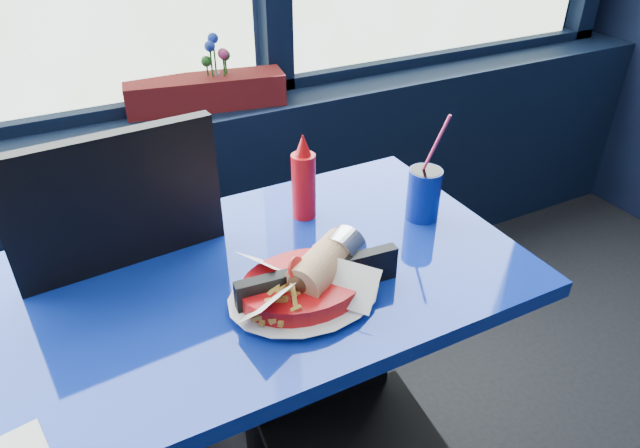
{
  "coord_description": "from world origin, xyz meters",
  "views": [
    {
      "loc": [
        -0.04,
        1.04,
        1.53
      ],
      "look_at": [
        0.45,
        1.98,
        0.84
      ],
      "focal_mm": 32.0,
      "sensor_mm": 36.0,
      "label": 1
    }
  ],
  "objects_px": {
    "flower_vase": "(219,85)",
    "ketchup_bottle": "(304,181)",
    "planter_box": "(206,92)",
    "soda_cup": "(424,193)",
    "food_basket": "(307,283)",
    "chair_near_front": "(344,414)",
    "chair_near_back": "(132,276)",
    "near_table": "(260,333)"
  },
  "relations": [
    {
      "from": "near_table",
      "to": "food_basket",
      "type": "xyz_separation_m",
      "value": [
        0.07,
        -0.13,
        0.22
      ]
    },
    {
      "from": "chair_near_back",
      "to": "ketchup_bottle",
      "type": "bearing_deg",
      "value": 157.68
    },
    {
      "from": "food_basket",
      "to": "soda_cup",
      "type": "height_order",
      "value": "soda_cup"
    },
    {
      "from": "flower_vase",
      "to": "food_basket",
      "type": "xyz_separation_m",
      "value": [
        -0.17,
        -1.01,
        -0.09
      ]
    },
    {
      "from": "soda_cup",
      "to": "chair_near_back",
      "type": "bearing_deg",
      "value": 157.71
    },
    {
      "from": "ketchup_bottle",
      "to": "near_table",
      "type": "bearing_deg",
      "value": -140.69
    },
    {
      "from": "chair_near_front",
      "to": "food_basket",
      "type": "bearing_deg",
      "value": 112.89
    },
    {
      "from": "chair_near_front",
      "to": "chair_near_back",
      "type": "height_order",
      "value": "chair_near_back"
    },
    {
      "from": "chair_near_front",
      "to": "soda_cup",
      "type": "xyz_separation_m",
      "value": [
        0.37,
        0.26,
        0.34
      ]
    },
    {
      "from": "chair_near_back",
      "to": "soda_cup",
      "type": "xyz_separation_m",
      "value": [
        0.7,
        -0.29,
        0.21
      ]
    },
    {
      "from": "flower_vase",
      "to": "ketchup_bottle",
      "type": "distance_m",
      "value": 0.71
    },
    {
      "from": "planter_box",
      "to": "soda_cup",
      "type": "relative_size",
      "value": 1.89
    },
    {
      "from": "flower_vase",
      "to": "ketchup_bottle",
      "type": "xyz_separation_m",
      "value": [
        -0.03,
        -0.71,
        -0.02
      ]
    },
    {
      "from": "chair_near_front",
      "to": "planter_box",
      "type": "height_order",
      "value": "planter_box"
    },
    {
      "from": "chair_near_front",
      "to": "chair_near_back",
      "type": "bearing_deg",
      "value": 126.18
    },
    {
      "from": "flower_vase",
      "to": "chair_near_front",
      "type": "bearing_deg",
      "value": -96.65
    },
    {
      "from": "ketchup_bottle",
      "to": "planter_box",
      "type": "bearing_deg",
      "value": 91.52
    },
    {
      "from": "near_table",
      "to": "ketchup_bottle",
      "type": "relative_size",
      "value": 5.28
    },
    {
      "from": "planter_box",
      "to": "chair_near_back",
      "type": "bearing_deg",
      "value": -115.15
    },
    {
      "from": "chair_near_front",
      "to": "ketchup_bottle",
      "type": "bearing_deg",
      "value": 80.67
    },
    {
      "from": "chair_near_back",
      "to": "planter_box",
      "type": "height_order",
      "value": "chair_near_back"
    },
    {
      "from": "near_table",
      "to": "planter_box",
      "type": "xyz_separation_m",
      "value": [
        0.18,
        0.88,
        0.29
      ]
    },
    {
      "from": "chair_near_front",
      "to": "soda_cup",
      "type": "height_order",
      "value": "soda_cup"
    },
    {
      "from": "near_table",
      "to": "planter_box",
      "type": "height_order",
      "value": "planter_box"
    },
    {
      "from": "food_basket",
      "to": "ketchup_bottle",
      "type": "relative_size",
      "value": 1.38
    },
    {
      "from": "chair_near_front",
      "to": "ketchup_bottle",
      "type": "xyz_separation_m",
      "value": [
        0.1,
        0.4,
        0.37
      ]
    },
    {
      "from": "near_table",
      "to": "ketchup_bottle",
      "type": "height_order",
      "value": "ketchup_bottle"
    },
    {
      "from": "food_basket",
      "to": "near_table",
      "type": "bearing_deg",
      "value": 109.78
    },
    {
      "from": "chair_near_front",
      "to": "flower_vase",
      "type": "xyz_separation_m",
      "value": [
        0.13,
        1.12,
        0.4
      ]
    },
    {
      "from": "ketchup_bottle",
      "to": "soda_cup",
      "type": "relative_size",
      "value": 0.81
    },
    {
      "from": "near_table",
      "to": "food_basket",
      "type": "height_order",
      "value": "food_basket"
    },
    {
      "from": "chair_near_back",
      "to": "food_basket",
      "type": "height_order",
      "value": "chair_near_back"
    },
    {
      "from": "food_basket",
      "to": "soda_cup",
      "type": "bearing_deg",
      "value": 12.93
    },
    {
      "from": "food_basket",
      "to": "ketchup_bottle",
      "type": "bearing_deg",
      "value": 57.41
    },
    {
      "from": "near_table",
      "to": "soda_cup",
      "type": "relative_size",
      "value": 4.26
    },
    {
      "from": "planter_box",
      "to": "food_basket",
      "type": "distance_m",
      "value": 1.02
    },
    {
      "from": "near_table",
      "to": "soda_cup",
      "type": "height_order",
      "value": "soda_cup"
    },
    {
      "from": "food_basket",
      "to": "planter_box",
      "type": "bearing_deg",
      "value": 75.83
    },
    {
      "from": "chair_near_front",
      "to": "ketchup_bottle",
      "type": "relative_size",
      "value": 3.65
    },
    {
      "from": "chair_near_back",
      "to": "soda_cup",
      "type": "relative_size",
      "value": 3.77
    },
    {
      "from": "food_basket",
      "to": "chair_near_front",
      "type": "bearing_deg",
      "value": -79.52
    },
    {
      "from": "near_table",
      "to": "chair_near_back",
      "type": "height_order",
      "value": "chair_near_back"
    }
  ]
}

